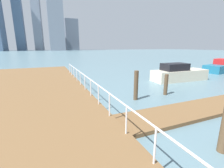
% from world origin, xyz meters
% --- Properties ---
extents(ground_plane, '(300.00, 300.00, 0.00)m').
position_xyz_m(ground_plane, '(0.00, 20.00, 0.00)').
color(ground_plane, slate).
extents(boardwalk_railing, '(0.06, 28.66, 1.08)m').
position_xyz_m(boardwalk_railing, '(-3.15, 9.03, 1.23)').
color(boardwalk_railing, white).
rests_on(boardwalk_railing, boardwalk).
extents(dock_piling_2, '(0.28, 0.28, 1.94)m').
position_xyz_m(dock_piling_2, '(-0.31, 13.05, 0.97)').
color(dock_piling_2, brown).
rests_on(dock_piling_2, ground_plane).
extents(dock_piling_3, '(0.27, 0.27, 1.52)m').
position_xyz_m(dock_piling_3, '(2.26, 13.15, 0.76)').
color(dock_piling_3, brown).
rests_on(dock_piling_3, ground_plane).
extents(moored_boat_1, '(5.04, 2.88, 1.78)m').
position_xyz_m(moored_boat_1, '(16.45, 18.51, 0.67)').
color(moored_boat_1, '#1E6B8C').
rests_on(moored_boat_1, ground_plane).
extents(moored_boat_3, '(5.99, 2.14, 1.80)m').
position_xyz_m(moored_boat_3, '(6.90, 16.53, 0.71)').
color(moored_boat_3, beige).
rests_on(moored_boat_3, ground_plane).
extents(skyline_tower_1, '(7.17, 7.51, 43.19)m').
position_xyz_m(skyline_tower_1, '(-24.08, 161.47, 21.59)').
color(skyline_tower_1, slate).
rests_on(skyline_tower_1, ground_plane).
extents(skyline_tower_2, '(7.62, 9.64, 42.67)m').
position_xyz_m(skyline_tower_2, '(-10.13, 162.63, 21.34)').
color(skyline_tower_2, gray).
rests_on(skyline_tower_2, ground_plane).
extents(skyline_tower_3, '(12.31, 9.11, 64.86)m').
position_xyz_m(skyline_tower_3, '(4.36, 149.60, 32.43)').
color(skyline_tower_3, gray).
rests_on(skyline_tower_3, ground_plane).
extents(skyline_tower_4, '(12.45, 8.35, 29.48)m').
position_xyz_m(skyline_tower_4, '(19.86, 168.85, 14.74)').
color(skyline_tower_4, slate).
rests_on(skyline_tower_4, ground_plane).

